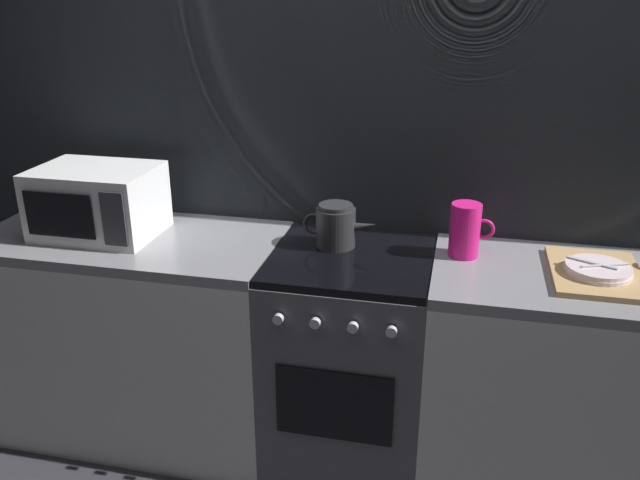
# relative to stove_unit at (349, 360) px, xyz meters

# --- Properties ---
(ground_plane) EXTENTS (8.00, 8.00, 0.00)m
(ground_plane) POSITION_rel_stove_unit_xyz_m (0.00, 0.00, -0.45)
(ground_plane) COLOR #2D2D33
(back_wall) EXTENTS (3.60, 0.05, 2.40)m
(back_wall) POSITION_rel_stove_unit_xyz_m (0.00, 0.32, 0.75)
(back_wall) COLOR gray
(back_wall) RESTS_ON ground_plane
(counter_left) EXTENTS (1.20, 0.60, 0.90)m
(counter_left) POSITION_rel_stove_unit_xyz_m (-0.90, 0.00, 0.00)
(counter_left) COLOR silver
(counter_left) RESTS_ON ground_plane
(stove_unit) EXTENTS (0.60, 0.63, 0.90)m
(stove_unit) POSITION_rel_stove_unit_xyz_m (0.00, 0.00, 0.00)
(stove_unit) COLOR #4C4C51
(stove_unit) RESTS_ON ground_plane
(counter_right) EXTENTS (1.20, 0.60, 0.90)m
(counter_right) POSITION_rel_stove_unit_xyz_m (0.90, 0.00, 0.00)
(counter_right) COLOR silver
(counter_right) RESTS_ON ground_plane
(microwave) EXTENTS (0.46, 0.35, 0.27)m
(microwave) POSITION_rel_stove_unit_xyz_m (-1.02, -0.00, 0.59)
(microwave) COLOR white
(microwave) RESTS_ON counter_left
(kettle) EXTENTS (0.28, 0.15, 0.17)m
(kettle) POSITION_rel_stove_unit_xyz_m (-0.08, 0.08, 0.53)
(kettle) COLOR #262628
(kettle) RESTS_ON stove_unit
(pitcher) EXTENTS (0.16, 0.11, 0.20)m
(pitcher) POSITION_rel_stove_unit_xyz_m (0.40, 0.09, 0.55)
(pitcher) COLOR #E5197A
(pitcher) RESTS_ON counter_right
(dish_pile) EXTENTS (0.30, 0.40, 0.06)m
(dish_pile) POSITION_rel_stove_unit_xyz_m (0.85, 0.00, 0.47)
(dish_pile) COLOR tan
(dish_pile) RESTS_ON counter_right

